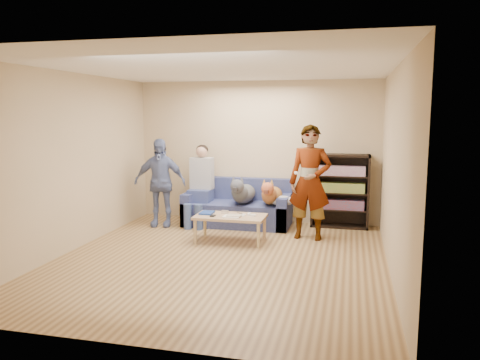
% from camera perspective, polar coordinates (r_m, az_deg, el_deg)
% --- Properties ---
extents(ground, '(5.00, 5.00, 0.00)m').
position_cam_1_polar(ground, '(6.56, -2.47, -9.70)').
color(ground, brown).
rests_on(ground, ground).
extents(ceiling, '(5.00, 5.00, 0.00)m').
position_cam_1_polar(ceiling, '(6.28, -2.62, 13.53)').
color(ceiling, white).
rests_on(ceiling, ground).
extents(wall_back, '(4.50, 0.00, 4.50)m').
position_cam_1_polar(wall_back, '(8.71, 1.99, 3.46)').
color(wall_back, tan).
rests_on(wall_back, ground).
extents(wall_front, '(4.50, 0.00, 4.50)m').
position_cam_1_polar(wall_front, '(3.97, -12.52, -2.37)').
color(wall_front, tan).
rests_on(wall_front, ground).
extents(wall_left, '(0.00, 5.00, 5.00)m').
position_cam_1_polar(wall_left, '(7.24, -19.95, 2.02)').
color(wall_left, tan).
rests_on(wall_left, ground).
extents(wall_right, '(0.00, 5.00, 5.00)m').
position_cam_1_polar(wall_right, '(6.07, 18.33, 1.01)').
color(wall_right, tan).
rests_on(wall_right, ground).
extents(blanket, '(0.47, 0.40, 0.16)m').
position_cam_1_polar(blanket, '(8.14, 5.09, -2.51)').
color(blanket, '#B4B4B9').
rests_on(blanket, sofa).
extents(person_standing_right, '(0.71, 0.50, 1.84)m').
position_cam_1_polar(person_standing_right, '(7.53, 8.52, -0.29)').
color(person_standing_right, gray).
rests_on(person_standing_right, ground).
extents(person_standing_left, '(0.97, 0.53, 1.57)m').
position_cam_1_polar(person_standing_left, '(8.45, -9.75, -0.31)').
color(person_standing_left, '#6A7AAA').
rests_on(person_standing_left, ground).
extents(held_controller, '(0.07, 0.13, 0.03)m').
position_cam_1_polar(held_controller, '(7.33, 6.85, 0.87)').
color(held_controller, white).
rests_on(held_controller, person_standing_right).
extents(notebook_blue, '(0.20, 0.26, 0.03)m').
position_cam_1_polar(notebook_blue, '(7.51, -4.05, -4.00)').
color(notebook_blue, navy).
rests_on(notebook_blue, coffee_table).
extents(papers, '(0.26, 0.20, 0.02)m').
position_cam_1_polar(papers, '(7.25, -1.01, -4.47)').
color(papers, white).
rests_on(papers, coffee_table).
extents(magazine, '(0.22, 0.17, 0.01)m').
position_cam_1_polar(magazine, '(7.26, -0.74, -4.34)').
color(magazine, '#B3A68F').
rests_on(magazine, coffee_table).
extents(camera_silver, '(0.11, 0.06, 0.05)m').
position_cam_1_polar(camera_silver, '(7.50, -1.85, -3.91)').
color(camera_silver, silver).
rests_on(camera_silver, coffee_table).
extents(controller_a, '(0.04, 0.13, 0.03)m').
position_cam_1_polar(controller_a, '(7.39, 1.11, -4.17)').
color(controller_a, white).
rests_on(controller_a, coffee_table).
extents(controller_b, '(0.09, 0.06, 0.03)m').
position_cam_1_polar(controller_b, '(7.29, 1.60, -4.33)').
color(controller_b, white).
rests_on(controller_b, coffee_table).
extents(headphone_cup_a, '(0.07, 0.07, 0.02)m').
position_cam_1_polar(headphone_cup_a, '(7.29, 0.30, -4.37)').
color(headphone_cup_a, white).
rests_on(headphone_cup_a, coffee_table).
extents(headphone_cup_b, '(0.07, 0.07, 0.02)m').
position_cam_1_polar(headphone_cup_b, '(7.37, 0.44, -4.24)').
color(headphone_cup_b, white).
rests_on(headphone_cup_b, coffee_table).
extents(pen_orange, '(0.13, 0.06, 0.01)m').
position_cam_1_polar(pen_orange, '(7.21, -1.67, -4.57)').
color(pen_orange, '#C25A1B').
rests_on(pen_orange, coffee_table).
extents(pen_black, '(0.13, 0.08, 0.01)m').
position_cam_1_polar(pen_black, '(7.50, 0.05, -4.07)').
color(pen_black, black).
rests_on(pen_black, coffee_table).
extents(wallet, '(0.07, 0.12, 0.02)m').
position_cam_1_polar(wallet, '(7.31, -3.33, -4.37)').
color(wallet, black).
rests_on(wallet, coffee_table).
extents(sofa, '(1.90, 0.85, 0.82)m').
position_cam_1_polar(sofa, '(8.52, -0.23, -3.57)').
color(sofa, '#515B93').
rests_on(sofa, ground).
extents(person_seated, '(0.40, 0.73, 1.47)m').
position_cam_1_polar(person_seated, '(8.49, -4.86, -0.26)').
color(person_seated, '#3B4B81').
rests_on(person_seated, sofa).
extents(dog_gray, '(0.38, 1.24, 0.55)m').
position_cam_1_polar(dog_gray, '(8.24, 0.32, -1.56)').
color(dog_gray, '#50535B').
rests_on(dog_gray, sofa).
extents(dog_tan, '(0.35, 1.14, 0.51)m').
position_cam_1_polar(dog_tan, '(8.17, 3.83, -1.78)').
color(dog_tan, '#B16B36').
rests_on(dog_tan, sofa).
extents(coffee_table, '(1.10, 0.60, 0.42)m').
position_cam_1_polar(coffee_table, '(7.37, -1.19, -4.69)').
color(coffee_table, tan).
rests_on(coffee_table, ground).
extents(bookshelf, '(1.00, 0.34, 1.30)m').
position_cam_1_polar(bookshelf, '(8.44, 12.10, -1.11)').
color(bookshelf, black).
rests_on(bookshelf, ground).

